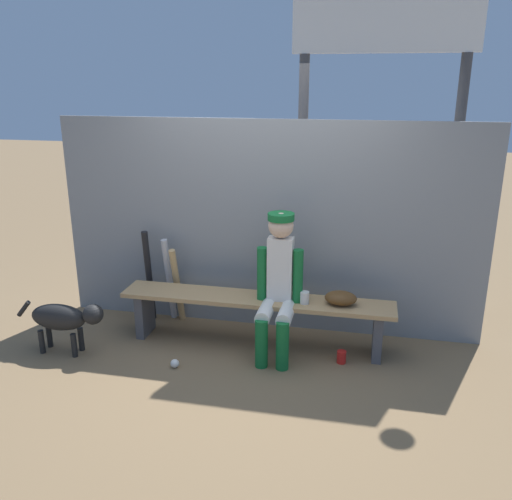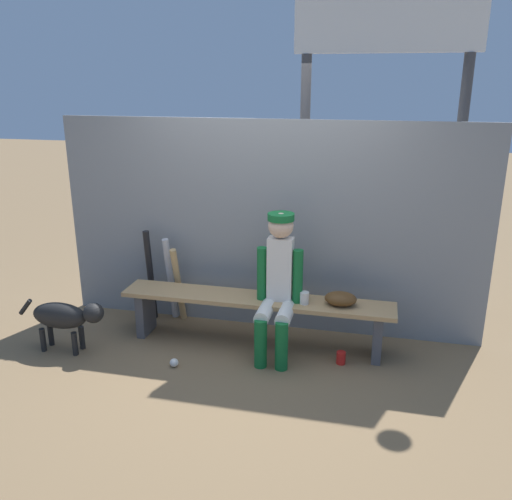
{
  "view_description": "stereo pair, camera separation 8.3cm",
  "coord_description": "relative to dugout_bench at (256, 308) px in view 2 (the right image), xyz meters",
  "views": [
    {
      "loc": [
        0.94,
        -4.37,
        2.36
      ],
      "look_at": [
        0.0,
        0.0,
        0.92
      ],
      "focal_mm": 37.49,
      "sensor_mm": 36.0,
      "label": 1
    },
    {
      "loc": [
        1.02,
        -4.35,
        2.36
      ],
      "look_at": [
        0.0,
        0.0,
        0.92
      ],
      "focal_mm": 37.49,
      "sensor_mm": 36.0,
      "label": 2
    }
  ],
  "objects": [
    {
      "name": "ground_plane",
      "position": [
        0.0,
        0.0,
        -0.37
      ],
      "size": [
        30.0,
        30.0,
        0.0
      ],
      "primitive_type": "plane",
      "color": "brown"
    },
    {
      "name": "chainlink_fence",
      "position": [
        0.0,
        0.45,
        0.64
      ],
      "size": [
        4.08,
        0.03,
        2.02
      ],
      "primitive_type": "cube",
      "color": "gray",
      "rests_on": "ground_plane"
    },
    {
      "name": "dugout_bench",
      "position": [
        0.0,
        0.0,
        0.0
      ],
      "size": [
        2.49,
        0.36,
        0.47
      ],
      "color": "tan",
      "rests_on": "ground_plane"
    },
    {
      "name": "player_seated",
      "position": [
        0.22,
        -0.11,
        0.32
      ],
      "size": [
        0.41,
        0.55,
        1.27
      ],
      "color": "silver",
      "rests_on": "ground_plane"
    },
    {
      "name": "baseball_glove",
      "position": [
        0.76,
        0.0,
        0.16
      ],
      "size": [
        0.28,
        0.2,
        0.12
      ],
      "primitive_type": "ellipsoid",
      "color": "#593819",
      "rests_on": "dugout_bench"
    },
    {
      "name": "bat_wood_tan",
      "position": [
        -0.86,
        0.29,
        0.03
      ],
      "size": [
        0.09,
        0.24,
        0.8
      ],
      "primitive_type": "cylinder",
      "rotation": [
        0.21,
        0.0,
        -0.09
      ],
      "color": "tan",
      "rests_on": "ground_plane"
    },
    {
      "name": "bat_aluminum_silver",
      "position": [
        -0.97,
        0.35,
        0.07
      ],
      "size": [
        0.1,
        0.19,
        0.87
      ],
      "primitive_type": "cylinder",
      "rotation": [
        0.14,
        0.0,
        -0.17
      ],
      "color": "#B7B7BC",
      "rests_on": "ground_plane"
    },
    {
      "name": "bat_aluminum_black",
      "position": [
        -1.16,
        0.31,
        0.1
      ],
      "size": [
        0.08,
        0.14,
        0.95
      ],
      "primitive_type": "cylinder",
      "rotation": [
        0.08,
        0.0,
        -0.12
      ],
      "color": "black",
      "rests_on": "ground_plane"
    },
    {
      "name": "baseball",
      "position": [
        -0.59,
        -0.56,
        -0.33
      ],
      "size": [
        0.07,
        0.07,
        0.07
      ],
      "primitive_type": "sphere",
      "color": "white",
      "rests_on": "ground_plane"
    },
    {
      "name": "cup_on_ground",
      "position": [
        0.8,
        -0.18,
        -0.31
      ],
      "size": [
        0.08,
        0.08,
        0.11
      ],
      "primitive_type": "cylinder",
      "color": "red",
      "rests_on": "ground_plane"
    },
    {
      "name": "cup_on_bench",
      "position": [
        0.45,
        -0.04,
        0.16
      ],
      "size": [
        0.08,
        0.08,
        0.11
      ],
      "primitive_type": "cylinder",
      "color": "silver",
      "rests_on": "dugout_bench"
    },
    {
      "name": "scoreboard",
      "position": [
        1.05,
        1.07,
        2.18
      ],
      "size": [
        1.99,
        0.27,
        3.67
      ],
      "color": "#3F3F42",
      "rests_on": "ground_plane"
    },
    {
      "name": "dog",
      "position": [
        -1.63,
        -0.5,
        -0.03
      ],
      "size": [
        0.84,
        0.2,
        0.49
      ],
      "color": "black",
      "rests_on": "ground_plane"
    }
  ]
}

